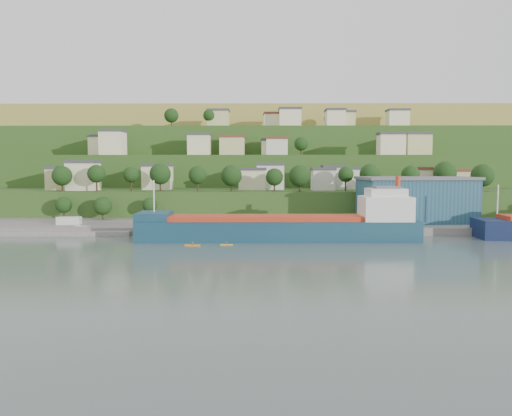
{
  "coord_description": "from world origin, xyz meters",
  "views": [
    {
      "loc": [
        -1.79,
        -111.51,
        17.5
      ],
      "look_at": [
        -2.87,
        15.0,
        7.14
      ],
      "focal_mm": 35.0,
      "sensor_mm": 36.0,
      "label": 1
    }
  ],
  "objects_px": {
    "cargo_ship_near": "(287,229)",
    "caravan": "(69,222)",
    "warehouse": "(415,199)",
    "kayak_orange": "(192,245)"
  },
  "relations": [
    {
      "from": "caravan",
      "to": "warehouse",
      "type": "bearing_deg",
      "value": 1.92
    },
    {
      "from": "warehouse",
      "to": "kayak_orange",
      "type": "distance_m",
      "value": 68.14
    },
    {
      "from": "cargo_ship_near",
      "to": "warehouse",
      "type": "relative_size",
      "value": 2.1
    },
    {
      "from": "cargo_ship_near",
      "to": "caravan",
      "type": "distance_m",
      "value": 60.1
    },
    {
      "from": "caravan",
      "to": "kayak_orange",
      "type": "relative_size",
      "value": 1.75
    },
    {
      "from": "warehouse",
      "to": "kayak_orange",
      "type": "bearing_deg",
      "value": -154.94
    },
    {
      "from": "cargo_ship_near",
      "to": "kayak_orange",
      "type": "distance_m",
      "value": 23.49
    },
    {
      "from": "cargo_ship_near",
      "to": "warehouse",
      "type": "xyz_separation_m",
      "value": [
        37.94,
        23.19,
        5.68
      ]
    },
    {
      "from": "kayak_orange",
      "to": "caravan",
      "type": "bearing_deg",
      "value": 154.36
    },
    {
      "from": "cargo_ship_near",
      "to": "kayak_orange",
      "type": "height_order",
      "value": "cargo_ship_near"
    }
  ]
}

